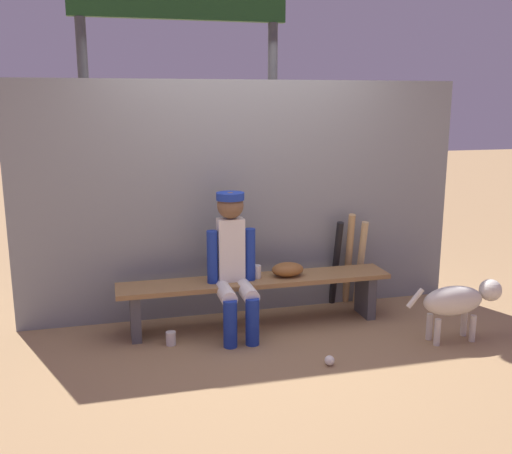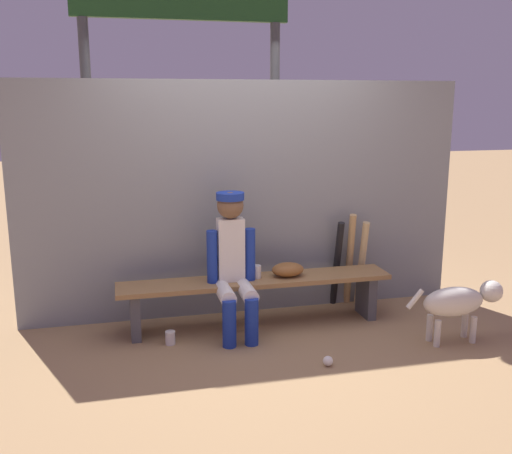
% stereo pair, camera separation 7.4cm
% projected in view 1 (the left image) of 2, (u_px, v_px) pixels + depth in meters
% --- Properties ---
extents(ground_plane, '(30.00, 30.00, 0.00)m').
position_uv_depth(ground_plane, '(256.00, 325.00, 5.05)').
color(ground_plane, '#9E7A51').
extents(chainlink_fence, '(4.00, 0.03, 2.09)m').
position_uv_depth(chainlink_fence, '(245.00, 200.00, 5.18)').
color(chainlink_fence, gray).
rests_on(chainlink_fence, ground_plane).
extents(dugout_bench, '(2.34, 0.36, 0.43)m').
position_uv_depth(dugout_bench, '(256.00, 289.00, 4.98)').
color(dugout_bench, olive).
rests_on(dugout_bench, ground_plane).
extents(player_seated, '(0.41, 0.55, 1.18)m').
position_uv_depth(player_seated, '(233.00, 260.00, 4.76)').
color(player_seated, silver).
rests_on(player_seated, ground_plane).
extents(baseball_glove, '(0.28, 0.20, 0.12)m').
position_uv_depth(baseball_glove, '(288.00, 269.00, 5.01)').
color(baseball_glove, brown).
rests_on(baseball_glove, dugout_bench).
extents(bat_aluminum_black, '(0.07, 0.22, 0.83)m').
position_uv_depth(bat_aluminum_black, '(336.00, 263.00, 5.45)').
color(bat_aluminum_black, black).
rests_on(bat_aluminum_black, ground_plane).
extents(bat_wood_tan, '(0.11, 0.24, 0.90)m').
position_uv_depth(bat_wood_tan, '(349.00, 259.00, 5.47)').
color(bat_wood_tan, tan).
rests_on(bat_wood_tan, ground_plane).
extents(bat_wood_natural, '(0.08, 0.19, 0.82)m').
position_uv_depth(bat_wood_natural, '(361.00, 263.00, 5.48)').
color(bat_wood_natural, tan).
rests_on(bat_wood_natural, ground_plane).
extents(baseball, '(0.07, 0.07, 0.07)m').
position_uv_depth(baseball, '(330.00, 360.00, 4.29)').
color(baseball, white).
rests_on(baseball, ground_plane).
extents(cup_on_ground, '(0.08, 0.08, 0.11)m').
position_uv_depth(cup_on_ground, '(171.00, 338.00, 4.64)').
color(cup_on_ground, silver).
rests_on(cup_on_ground, ground_plane).
extents(cup_on_bench, '(0.08, 0.08, 0.11)m').
position_uv_depth(cup_on_bench, '(256.00, 272.00, 4.96)').
color(cup_on_bench, silver).
rests_on(cup_on_bench, dugout_bench).
extents(scoreboard, '(2.39, 0.27, 3.76)m').
position_uv_depth(scoreboard, '(187.00, 21.00, 5.65)').
color(scoreboard, '#3F3F42').
rests_on(scoreboard, ground_plane).
extents(dog, '(0.84, 0.20, 0.49)m').
position_uv_depth(dog, '(459.00, 300.00, 4.68)').
color(dog, beige).
rests_on(dog, ground_plane).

